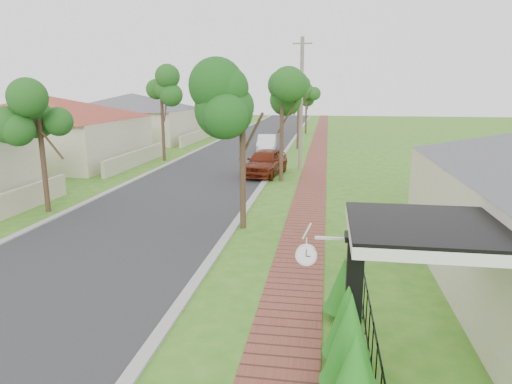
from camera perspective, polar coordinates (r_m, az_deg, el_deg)
The scene contains 16 objects.
ground at distance 10.98m, azimuth -13.89°, elevation -14.91°, with size 160.00×160.00×0.00m, color #32701A.
road at distance 30.17m, azimuth -4.62°, elevation 3.15°, with size 7.00×120.00×0.02m, color #28282B.
kerb_right at distance 29.54m, azimuth 2.29°, elevation 2.97°, with size 0.30×120.00×0.10m, color #9E9E99.
kerb_left at distance 31.21m, azimuth -11.17°, elevation 3.27°, with size 0.30×120.00×0.10m, color #9E9E99.
sidewalk at distance 29.36m, azimuth 7.34°, elevation 2.82°, with size 1.50×120.00×0.03m, color brown.
porch_post at distance 8.85m, azimuth 12.04°, elevation -13.78°, with size 0.48×0.48×2.52m.
picket_fence at distance 10.03m, azimuth 13.64°, elevation -14.28°, with size 0.03×8.02×1.00m.
street_trees at distance 36.41m, azimuth -2.01°, elevation 12.01°, with size 10.70×37.65×5.89m.
hedge_row at distance 8.40m, azimuth 11.48°, elevation -17.36°, with size 0.84×4.69×1.89m.
far_house_red at distance 34.67m, azimuth -24.48°, elevation 7.21°, with size 15.56×15.56×4.60m.
far_house_grey at distance 46.99m, azimuth -15.11°, elevation 9.08°, with size 15.56×15.56×4.60m.
parked_car_red at distance 26.99m, azimuth 1.16°, elevation 3.73°, with size 1.85×4.60×1.57m, color maroon.
parked_car_white at distance 37.38m, azimuth 1.36°, elevation 6.09°, with size 1.42×4.07×1.34m, color white.
near_tree at distance 16.21m, azimuth -1.72°, elevation 10.34°, with size 2.12×2.12×5.45m.
utility_pole at distance 28.98m, azimuth 5.66°, elevation 10.91°, with size 1.20×0.24×8.10m.
station_clock at distance 8.88m, azimuth 6.56°, elevation -7.66°, with size 1.06×0.13×0.59m.
Camera 1 is at (3.97, -8.92, 5.04)m, focal length 32.00 mm.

